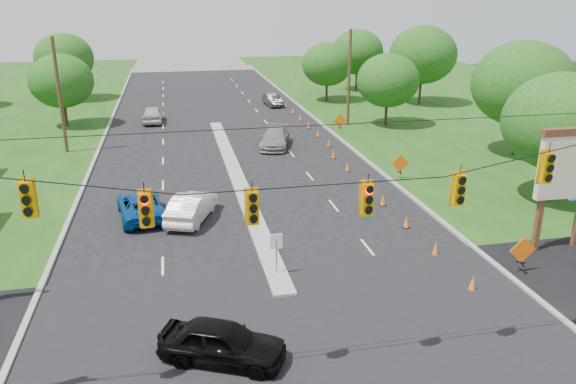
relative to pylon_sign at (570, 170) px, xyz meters
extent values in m
plane|color=black|center=(-14.31, -6.20, -4.00)|extent=(160.00, 160.00, 0.00)
cube|color=black|center=(-14.31, -6.20, -4.00)|extent=(160.00, 14.00, 0.02)
cube|color=gray|center=(-24.41, 23.80, -4.00)|extent=(0.25, 110.00, 0.16)
cube|color=gray|center=(-4.21, 23.80, -4.00)|extent=(0.25, 110.00, 0.16)
cube|color=gray|center=(-14.31, 14.80, -4.00)|extent=(1.00, 34.00, 0.18)
cylinder|color=gray|center=(-14.31, -0.20, -3.10)|extent=(0.06, 0.06, 1.80)
cube|color=white|center=(-14.31, -0.20, -2.30)|extent=(0.55, 0.04, 0.70)
cylinder|color=black|center=(-14.31, -7.20, 3.00)|extent=(24.00, 0.04, 0.04)
cube|color=#F9A900|center=(-22.31, -7.20, 2.75)|extent=(0.34, 0.24, 1.00)
cube|color=#F9A900|center=(-19.31, -7.20, 2.22)|extent=(0.34, 0.24, 1.00)
cube|color=#F9A900|center=(-16.31, -7.20, 2.05)|extent=(0.34, 0.24, 1.00)
cube|color=#F9A900|center=(-12.81, -7.20, 2.05)|extent=(0.34, 0.24, 1.00)
cube|color=#F9A900|center=(-9.81, -7.20, 2.14)|extent=(0.34, 0.24, 1.00)
cube|color=#F9A900|center=(-6.81, -7.20, 2.66)|extent=(0.34, 0.24, 1.00)
cylinder|color=#422D1C|center=(-26.81, 23.80, 0.50)|extent=(0.28, 0.28, 9.00)
cylinder|color=#422D1C|center=(-1.81, 28.80, 0.50)|extent=(0.28, 0.28, 9.00)
cube|color=#59331E|center=(-1.41, -0.20, -1.80)|extent=(0.25, 0.25, 4.40)
cube|color=beige|center=(-0.31, -0.20, 0.30)|extent=(3.00, 0.35, 3.20)
cube|color=#59331E|center=(-0.31, -0.20, 1.95)|extent=(3.20, 0.40, 0.35)
cone|color=orange|center=(-6.42, -3.20, -3.65)|extent=(0.32, 0.32, 0.70)
cone|color=orange|center=(-6.42, 0.30, -3.65)|extent=(0.32, 0.32, 0.70)
cone|color=orange|center=(-6.42, 3.80, -3.65)|extent=(0.32, 0.32, 0.70)
cone|color=orange|center=(-6.42, 7.30, -3.65)|extent=(0.32, 0.32, 0.70)
cone|color=orange|center=(-6.42, 10.80, -3.65)|extent=(0.32, 0.32, 0.70)
cone|color=orange|center=(-6.42, 14.30, -3.65)|extent=(0.32, 0.32, 0.70)
cone|color=orange|center=(-6.42, 17.80, -3.65)|extent=(0.32, 0.32, 0.70)
cone|color=orange|center=(-5.82, 21.30, -3.65)|extent=(0.32, 0.32, 0.70)
cone|color=orange|center=(-5.82, 24.80, -3.65)|extent=(0.32, 0.32, 0.70)
cone|color=orange|center=(-5.82, 28.30, -3.65)|extent=(0.32, 0.32, 0.70)
cone|color=orange|center=(-5.82, 31.80, -3.65)|extent=(0.32, 0.32, 0.70)
cone|color=orange|center=(-5.82, 35.30, -3.65)|extent=(0.32, 0.32, 0.70)
cone|color=orange|center=(-5.82, 38.80, -3.65)|extent=(0.32, 0.32, 0.70)
cone|color=orange|center=(-5.82, 42.30, -3.65)|extent=(0.32, 0.32, 0.70)
cube|color=black|center=(-3.51, -2.20, -3.45)|extent=(0.06, 0.58, 0.26)
cube|color=black|center=(-3.51, -2.20, -3.45)|extent=(0.06, 0.58, 0.26)
cube|color=orange|center=(-3.51, -2.20, -2.85)|extent=(1.27, 0.05, 1.27)
cube|color=black|center=(-3.51, 11.80, -3.45)|extent=(0.06, 0.58, 0.26)
cube|color=black|center=(-3.51, 11.80, -3.45)|extent=(0.06, 0.58, 0.26)
cube|color=orange|center=(-3.51, 11.80, -2.85)|extent=(1.27, 0.05, 1.27)
cube|color=black|center=(-3.51, 25.80, -3.45)|extent=(0.06, 0.58, 0.26)
cube|color=black|center=(-3.51, 25.80, -3.45)|extent=(0.06, 0.58, 0.26)
cube|color=orange|center=(-3.51, 25.80, -2.85)|extent=(1.27, 0.05, 1.27)
cylinder|color=black|center=(-28.31, 33.80, -2.74)|extent=(0.28, 0.28, 2.52)
ellipsoid|color=#194C14|center=(-28.31, 33.80, 0.34)|extent=(5.88, 5.88, 5.04)
cylinder|color=black|center=(-30.31, 48.80, -2.56)|extent=(0.28, 0.28, 2.88)
ellipsoid|color=#194C14|center=(-30.31, 48.80, 0.96)|extent=(6.72, 6.72, 5.76)
cylinder|color=black|center=(3.69, 5.80, -2.56)|extent=(0.28, 0.28, 2.88)
ellipsoid|color=#194C14|center=(3.69, 5.80, 0.96)|extent=(6.72, 6.72, 5.76)
cylinder|color=black|center=(7.69, 15.80, -2.38)|extent=(0.28, 0.28, 3.24)
ellipsoid|color=#194C14|center=(7.69, 15.80, 1.58)|extent=(7.56, 7.56, 6.48)
cylinder|color=black|center=(1.69, 27.80, -2.74)|extent=(0.28, 0.28, 2.52)
ellipsoid|color=#194C14|center=(1.69, 27.80, 0.34)|extent=(5.88, 5.88, 5.04)
cylinder|color=black|center=(9.69, 37.80, -2.38)|extent=(0.28, 0.28, 3.24)
ellipsoid|color=#194C14|center=(9.69, 37.80, 1.58)|extent=(7.56, 7.56, 6.48)
cylinder|color=black|center=(5.69, 48.80, -2.56)|extent=(0.28, 0.28, 2.88)
ellipsoid|color=#194C14|center=(5.69, 48.80, 0.96)|extent=(6.72, 6.72, 5.76)
cylinder|color=black|center=(-0.31, 41.80, -2.74)|extent=(0.28, 0.28, 2.52)
ellipsoid|color=#194C14|center=(-0.31, 41.80, 0.34)|extent=(5.88, 5.88, 5.04)
imported|color=black|center=(-17.26, -5.90, -3.26)|extent=(4.68, 3.42, 1.48)
imported|color=silver|center=(-17.68, 7.36, -3.22)|extent=(3.25, 5.03, 1.57)
imported|color=#07448F|center=(-20.48, 8.30, -3.30)|extent=(3.07, 5.35, 1.40)
imported|color=gray|center=(-10.20, 22.11, -3.24)|extent=(3.55, 5.66, 1.53)
imported|color=#B8B8B8|center=(-20.25, 34.00, -3.19)|extent=(2.07, 4.83, 1.62)
imported|color=#272727|center=(-7.08, 40.33, -3.32)|extent=(1.80, 4.22, 1.35)
camera|label=1|loc=(-18.43, -22.28, 7.86)|focal=35.00mm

